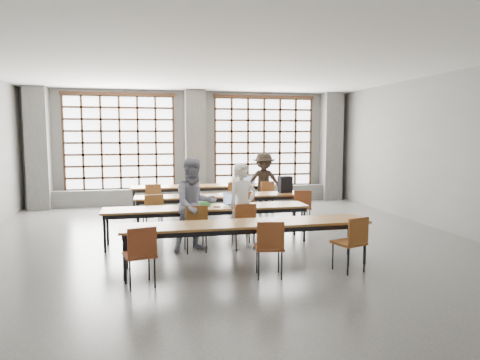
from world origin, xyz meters
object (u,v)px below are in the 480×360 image
chair_front_right (244,221)px  mouse (254,204)px  chair_mid_left (153,210)px  phone (217,207)px  chair_mid_centre (244,207)px  student_back (264,182)px  backpack (285,184)px  red_pouch (139,251)px  chair_mid_right (302,204)px  chair_near_right (353,238)px  laptop_front (233,202)px  plastic_bag (235,179)px  chair_back_mid (236,194)px  desk_row_a (204,188)px  chair_back_left (154,197)px  green_box (204,204)px  chair_back_right (266,193)px  desk_row_b (221,197)px  desk_row_d (248,226)px  student_female (195,205)px  student_male (242,206)px  chair_front_left (196,223)px  desk_row_c (207,210)px  laptop_back (250,182)px  chair_near_mid (270,243)px

chair_front_right → mouse: 0.73m
chair_mid_left → phone: (1.21, -1.08, 0.20)m
chair_mid_centre → student_back: 2.37m
backpack → red_pouch: backpack is taller
chair_mid_right → mouse: (-1.39, -1.00, 0.21)m
chair_mid_right → student_back: (-0.33, 2.11, 0.29)m
chair_near_right → laptop_front: 2.78m
chair_near_right → plastic_bag: plastic_bag is taller
chair_back_mid → chair_mid_right: same height
plastic_bag → desk_row_a: bearing=-176.8°
chair_back_left → chair_mid_centre: size_ratio=1.00×
desk_row_a → phone: (-0.23, -3.70, 0.07)m
green_box → chair_back_left: bearing=108.1°
desk_row_a → chair_back_right: 1.74m
chair_mid_centre → laptop_front: bearing=-115.9°
chair_back_right → desk_row_b: bearing=-137.3°
chair_mid_right → backpack: size_ratio=2.20×
desk_row_d → laptop_front: size_ratio=9.94×
chair_mid_right → plastic_bag: plastic_bag is taller
chair_front_right → student_back: student_back is taller
chair_mid_right → red_pouch: chair_mid_right is taller
red_pouch → mouse: bearing=44.5°
desk_row_b → chair_mid_centre: chair_mid_centre is taller
chair_back_right → student_female: (-2.32, -3.47, 0.32)m
desk_row_d → red_pouch: bearing=-162.1°
plastic_bag → laptop_front: bearing=-102.2°
desk_row_a → red_pouch: desk_row_a is taller
phone → student_male: bearing=-43.6°
desk_row_b → red_pouch: (-1.82, -3.81, -0.16)m
desk_row_b → chair_mid_right: chair_mid_right is taller
chair_back_right → chair_front_left: bearing=-122.8°
chair_mid_centre → student_female: (-1.27, -1.48, 0.32)m
chair_back_left → student_male: (1.60, -3.47, 0.27)m
red_pouch → plastic_bag: bearing=66.2°
chair_mid_centre → red_pouch: bearing=-125.1°
laptop_front → desk_row_b: bearing=89.6°
plastic_bag → desk_row_c: bearing=-109.7°
chair_back_left → chair_front_right: bearing=-66.1°
chair_mid_centre → laptop_back: bearing=73.9°
desk_row_a → chair_near_mid: (0.21, -5.88, -0.13)m
chair_back_right → chair_near_mid: (-1.41, -5.25, 0.00)m
desk_row_d → student_female: size_ratio=2.33×
chair_back_left → desk_row_a: bearing=24.1°
chair_mid_centre → mouse: bearing=-91.0°
mouse → phone: 0.77m
student_female → chair_back_mid: bearing=52.4°
green_box → laptop_back: bearing=63.6°
phone → laptop_front: bearing=30.1°
backpack → chair_near_mid: bearing=-119.9°
chair_back_left → chair_near_right: (2.95, -5.24, 0.00)m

